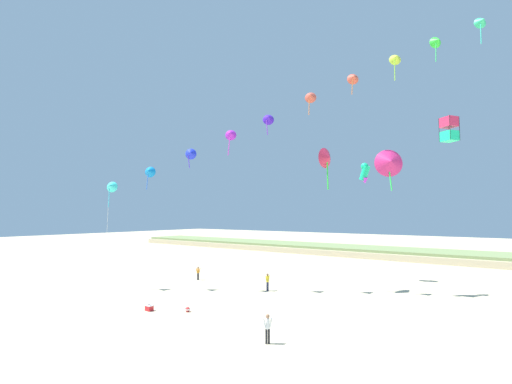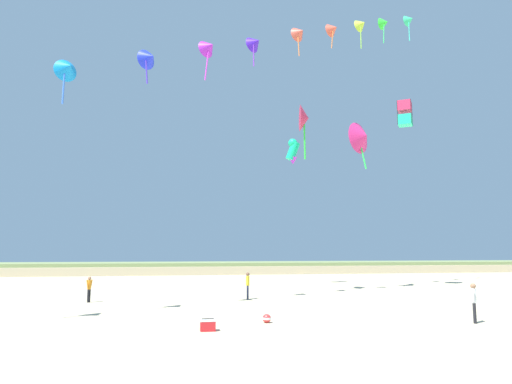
{
  "view_description": "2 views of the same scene",
  "coord_description": "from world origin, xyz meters",
  "px_view_note": "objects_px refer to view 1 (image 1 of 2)",
  "views": [
    {
      "loc": [
        17.06,
        -13.9,
        7.21
      ],
      "look_at": [
        -1.47,
        11.35,
        9.37
      ],
      "focal_mm": 24.0,
      "sensor_mm": 36.0,
      "label": 1
    },
    {
      "loc": [
        -6.65,
        -14.96,
        2.96
      ],
      "look_at": [
        -1.57,
        11.96,
        6.53
      ],
      "focal_mm": 32.0,
      "sensor_mm": 36.0,
      "label": 2
    }
  ],
  "objects_px": {
    "person_near_right": "(268,281)",
    "large_kite_mid_trail": "(390,162)",
    "person_mid_center": "(198,272)",
    "large_kite_low_lead": "(327,158)",
    "beach_ball": "(188,309)",
    "large_kite_outer_drift": "(365,172)",
    "large_kite_high_solo": "(449,129)",
    "beach_cooler": "(149,308)",
    "person_near_left": "(268,327)"
  },
  "relations": [
    {
      "from": "person_mid_center",
      "to": "large_kite_low_lead",
      "type": "relative_size",
      "value": 0.36
    },
    {
      "from": "large_kite_mid_trail",
      "to": "large_kite_outer_drift",
      "type": "height_order",
      "value": "large_kite_mid_trail"
    },
    {
      "from": "large_kite_low_lead",
      "to": "beach_ball",
      "type": "bearing_deg",
      "value": -113.81
    },
    {
      "from": "beach_ball",
      "to": "large_kite_low_lead",
      "type": "bearing_deg",
      "value": 66.19
    },
    {
      "from": "person_mid_center",
      "to": "large_kite_mid_trail",
      "type": "distance_m",
      "value": 23.29
    },
    {
      "from": "person_mid_center",
      "to": "large_kite_outer_drift",
      "type": "bearing_deg",
      "value": 35.08
    },
    {
      "from": "person_near_left",
      "to": "large_kite_high_solo",
      "type": "bearing_deg",
      "value": 67.8
    },
    {
      "from": "person_near_left",
      "to": "person_mid_center",
      "type": "bearing_deg",
      "value": 146.8
    },
    {
      "from": "large_kite_low_lead",
      "to": "person_mid_center",
      "type": "bearing_deg",
      "value": -166.81
    },
    {
      "from": "large_kite_mid_trail",
      "to": "beach_cooler",
      "type": "relative_size",
      "value": 6.96
    },
    {
      "from": "person_near_left",
      "to": "person_mid_center",
      "type": "xyz_separation_m",
      "value": [
        -17.11,
        11.2,
        -0.08
      ]
    },
    {
      "from": "person_near_right",
      "to": "beach_ball",
      "type": "xyz_separation_m",
      "value": [
        -0.8,
        -9.48,
        -0.77
      ]
    },
    {
      "from": "large_kite_mid_trail",
      "to": "person_mid_center",
      "type": "bearing_deg",
      "value": -165.36
    },
    {
      "from": "beach_cooler",
      "to": "large_kite_low_lead",
      "type": "bearing_deg",
      "value": 60.09
    },
    {
      "from": "large_kite_mid_trail",
      "to": "large_kite_high_solo",
      "type": "bearing_deg",
      "value": 18.93
    },
    {
      "from": "large_kite_low_lead",
      "to": "beach_ball",
      "type": "distance_m",
      "value": 18.89
    },
    {
      "from": "person_near_left",
      "to": "person_near_right",
      "type": "height_order",
      "value": "person_near_right"
    },
    {
      "from": "person_near_right",
      "to": "large_kite_outer_drift",
      "type": "xyz_separation_m",
      "value": [
        6.0,
        10.83,
        11.16
      ]
    },
    {
      "from": "person_near_right",
      "to": "beach_cooler",
      "type": "bearing_deg",
      "value": -107.13
    },
    {
      "from": "person_mid_center",
      "to": "large_kite_high_solo",
      "type": "xyz_separation_m",
      "value": [
        24.44,
        6.77,
        14.01
      ]
    },
    {
      "from": "person_near_left",
      "to": "beach_cooler",
      "type": "bearing_deg",
      "value": 178.83
    },
    {
      "from": "person_near_left",
      "to": "large_kite_low_lead",
      "type": "bearing_deg",
      "value": 100.95
    },
    {
      "from": "large_kite_mid_trail",
      "to": "beach_ball",
      "type": "height_order",
      "value": "large_kite_mid_trail"
    },
    {
      "from": "person_near_left",
      "to": "large_kite_high_solo",
      "type": "height_order",
      "value": "large_kite_high_solo"
    },
    {
      "from": "person_near_left",
      "to": "beach_ball",
      "type": "distance_m",
      "value": 8.68
    },
    {
      "from": "person_near_left",
      "to": "large_kite_mid_trail",
      "type": "distance_m",
      "value": 19.99
    },
    {
      "from": "person_near_left",
      "to": "large_kite_outer_drift",
      "type": "relative_size",
      "value": 0.69
    },
    {
      "from": "person_mid_center",
      "to": "large_kite_low_lead",
      "type": "xyz_separation_m",
      "value": [
        14.3,
        3.35,
        12.0
      ]
    },
    {
      "from": "person_mid_center",
      "to": "beach_cooler",
      "type": "relative_size",
      "value": 2.59
    },
    {
      "from": "large_kite_high_solo",
      "to": "beach_ball",
      "type": "xyz_separation_m",
      "value": [
        -15.8,
        -16.23,
        -14.69
      ]
    },
    {
      "from": "large_kite_high_solo",
      "to": "beach_ball",
      "type": "bearing_deg",
      "value": -134.23
    },
    {
      "from": "person_mid_center",
      "to": "beach_cooler",
      "type": "xyz_separation_m",
      "value": [
        6.06,
        -10.97,
        -0.65
      ]
    },
    {
      "from": "large_kite_mid_trail",
      "to": "beach_ball",
      "type": "bearing_deg",
      "value": -127.15
    },
    {
      "from": "large_kite_mid_trail",
      "to": "large_kite_high_solo",
      "type": "height_order",
      "value": "large_kite_high_solo"
    },
    {
      "from": "large_kite_low_lead",
      "to": "large_kite_mid_trail",
      "type": "distance_m",
      "value": 5.75
    },
    {
      "from": "beach_ball",
      "to": "large_kite_outer_drift",
      "type": "bearing_deg",
      "value": 71.48
    },
    {
      "from": "person_mid_center",
      "to": "large_kite_high_solo",
      "type": "distance_m",
      "value": 28.97
    },
    {
      "from": "person_near_right",
      "to": "large_kite_mid_trail",
      "type": "bearing_deg",
      "value": 26.56
    },
    {
      "from": "large_kite_mid_trail",
      "to": "beach_ball",
      "type": "distance_m",
      "value": 21.89
    },
    {
      "from": "large_kite_mid_trail",
      "to": "large_kite_high_solo",
      "type": "distance_m",
      "value": 5.69
    },
    {
      "from": "beach_cooler",
      "to": "beach_ball",
      "type": "bearing_deg",
      "value": 30.32
    },
    {
      "from": "person_near_right",
      "to": "beach_cooler",
      "type": "xyz_separation_m",
      "value": [
        -3.39,
        -10.99,
        -0.74
      ]
    },
    {
      "from": "large_kite_mid_trail",
      "to": "large_kite_outer_drift",
      "type": "bearing_deg",
      "value": 126.86
    },
    {
      "from": "beach_cooler",
      "to": "large_kite_mid_trail",
      "type": "bearing_deg",
      "value": 49.73
    },
    {
      "from": "person_mid_center",
      "to": "beach_ball",
      "type": "height_order",
      "value": "person_mid_center"
    },
    {
      "from": "beach_cooler",
      "to": "beach_ball",
      "type": "xyz_separation_m",
      "value": [
        2.58,
        1.51,
        -0.03
      ]
    },
    {
      "from": "person_near_left",
      "to": "large_kite_low_lead",
      "type": "xyz_separation_m",
      "value": [
        -2.81,
        14.55,
        11.92
      ]
    },
    {
      "from": "large_kite_outer_drift",
      "to": "beach_cooler",
      "type": "xyz_separation_m",
      "value": [
        -9.38,
        -21.81,
        -11.9
      ]
    },
    {
      "from": "large_kite_outer_drift",
      "to": "person_near_right",
      "type": "bearing_deg",
      "value": -118.98
    },
    {
      "from": "person_near_right",
      "to": "person_mid_center",
      "type": "distance_m",
      "value": 9.45
    }
  ]
}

